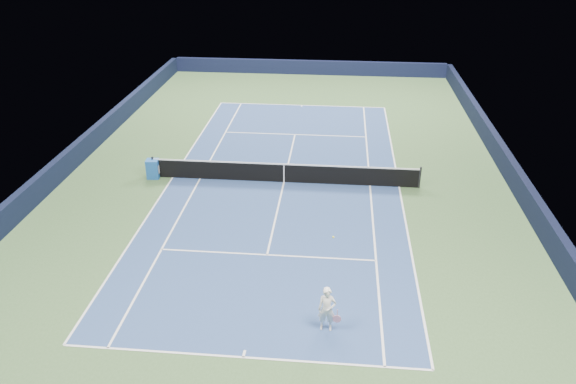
{
  "coord_description": "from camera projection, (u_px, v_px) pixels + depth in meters",
  "views": [
    {
      "loc": [
        2.49,
        -24.19,
        11.77
      ],
      "look_at": [
        0.48,
        -3.0,
        1.0
      ],
      "focal_mm": 35.0,
      "sensor_mm": 36.0,
      "label": 1
    }
  ],
  "objects": [
    {
      "name": "center_mark_near",
      "position": [
        244.0,
        354.0,
        16.59
      ],
      "size": [
        0.08,
        0.3,
        0.0
      ],
      "primitive_type": "cube",
      "color": "white",
      "rests_on": "ground"
    },
    {
      "name": "center_service_line",
      "position": [
        284.0,
        182.0,
        27.01
      ],
      "size": [
        0.08,
        12.8,
        0.0
      ],
      "primitive_type": "cube",
      "color": "white",
      "rests_on": "ground"
    },
    {
      "name": "wall_far",
      "position": [
        309.0,
        67.0,
        44.38
      ],
      "size": [
        22.0,
        0.35,
        1.1
      ],
      "primitive_type": "cube",
      "color": "#101532",
      "rests_on": "ground"
    },
    {
      "name": "ground",
      "position": [
        284.0,
        182.0,
        27.01
      ],
      "size": [
        40.0,
        40.0,
        0.0
      ],
      "primitive_type": "plane",
      "color": "#39572F",
      "rests_on": "ground"
    },
    {
      "name": "sideline_singles_left",
      "position": [
        200.0,
        179.0,
        27.36
      ],
      "size": [
        0.08,
        23.77,
        0.0
      ],
      "primitive_type": "cube",
      "color": "white",
      "rests_on": "ground"
    },
    {
      "name": "wall_left",
      "position": [
        66.0,
        163.0,
        27.68
      ],
      "size": [
        0.35,
        40.0,
        1.1
      ],
      "primitive_type": "cube",
      "color": "black",
      "rests_on": "ground"
    },
    {
      "name": "center_mark_far",
      "position": [
        302.0,
        106.0,
        37.44
      ],
      "size": [
        0.08,
        0.3,
        0.0
      ],
      "primitive_type": "cube",
      "color": "white",
      "rests_on": "ground"
    },
    {
      "name": "baseline_near",
      "position": [
        243.0,
        357.0,
        16.45
      ],
      "size": [
        10.97,
        0.08,
        0.0
      ],
      "primitive_type": "cube",
      "color": "white",
      "rests_on": "ground"
    },
    {
      "name": "wall_right",
      "position": [
        517.0,
        181.0,
        25.86
      ],
      "size": [
        0.35,
        40.0,
        1.1
      ],
      "primitive_type": "cube",
      "color": "black",
      "rests_on": "ground"
    },
    {
      "name": "tennis_player",
      "position": [
        327.0,
        309.0,
        17.23
      ],
      "size": [
        0.74,
        1.22,
        2.79
      ],
      "color": "white",
      "rests_on": "ground"
    },
    {
      "name": "court_surface",
      "position": [
        284.0,
        182.0,
        27.01
      ],
      "size": [
        10.97,
        23.77,
        0.01
      ],
      "primitive_type": "cube",
      "color": "navy",
      "rests_on": "ground"
    },
    {
      "name": "sponsor_cube",
      "position": [
        153.0,
        169.0,
        27.26
      ],
      "size": [
        0.62,
        0.57,
        0.95
      ],
      "color": "#1C54A8",
      "rests_on": "ground"
    },
    {
      "name": "service_line_far",
      "position": [
        295.0,
        134.0,
        32.7
      ],
      "size": [
        8.23,
        0.08,
        0.0
      ],
      "primitive_type": "cube",
      "color": "white",
      "rests_on": "ground"
    },
    {
      "name": "tennis_net",
      "position": [
        284.0,
        173.0,
        26.79
      ],
      "size": [
        12.9,
        0.1,
        1.07
      ],
      "color": "black",
      "rests_on": "ground"
    },
    {
      "name": "baseline_far",
      "position": [
        302.0,
        105.0,
        37.57
      ],
      "size": [
        10.97,
        0.08,
        0.0
      ],
      "primitive_type": "cube",
      "color": "white",
      "rests_on": "ground"
    },
    {
      "name": "sideline_doubles_right",
      "position": [
        399.0,
        187.0,
        26.55
      ],
      "size": [
        0.08,
        23.77,
        0.0
      ],
      "primitive_type": "cube",
      "color": "white",
      "rests_on": "ground"
    },
    {
      "name": "service_line_near",
      "position": [
        267.0,
        255.0,
        21.32
      ],
      "size": [
        8.23,
        0.08,
        0.0
      ],
      "primitive_type": "cube",
      "color": "white",
      "rests_on": "ground"
    },
    {
      "name": "sideline_singles_right",
      "position": [
        370.0,
        186.0,
        26.66
      ],
      "size": [
        0.08,
        23.77,
        0.0
      ],
      "primitive_type": "cube",
      "color": "white",
      "rests_on": "ground"
    },
    {
      "name": "sideline_doubles_left",
      "position": [
        173.0,
        177.0,
        27.47
      ],
      "size": [
        0.08,
        23.77,
        0.0
      ],
      "primitive_type": "cube",
      "color": "white",
      "rests_on": "ground"
    }
  ]
}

